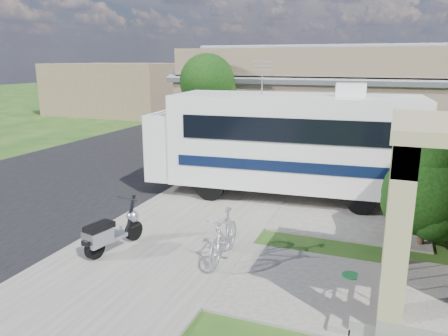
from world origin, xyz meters
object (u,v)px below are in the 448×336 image
(shrub, at_px, (429,191))
(bicycle, at_px, (224,239))
(van, at_px, (235,109))
(garden_hose, at_px, (351,280))
(motorhome, at_px, (284,140))
(pickup_truck, at_px, (201,126))
(scooter, at_px, (111,232))

(shrub, bearing_deg, bicycle, -148.15)
(van, height_order, garden_hose, van)
(motorhome, xyz_separation_m, pickup_truck, (-6.64, 8.41, -1.08))
(van, bearing_deg, scooter, -89.35)
(shrub, distance_m, bicycle, 4.91)
(bicycle, xyz_separation_m, pickup_truck, (-6.58, 13.52, 0.21))
(motorhome, height_order, bicycle, motorhome)
(scooter, bearing_deg, shrub, 35.89)
(scooter, bearing_deg, pickup_truck, 117.18)
(motorhome, xyz_separation_m, van, (-7.20, 15.54, -0.92))
(shrub, bearing_deg, scooter, -155.27)
(bicycle, distance_m, garden_hose, 2.73)
(shrub, bearing_deg, pickup_truck, 134.29)
(garden_hose, bearing_deg, van, 115.47)
(motorhome, height_order, garden_hose, motorhome)
(scooter, height_order, bicycle, scooter)
(shrub, height_order, scooter, shrub)
(bicycle, bearing_deg, van, 106.32)
(shrub, height_order, garden_hose, shrub)
(van, xyz_separation_m, garden_hose, (9.82, -20.63, -0.83))
(garden_hose, bearing_deg, bicycle, -179.50)
(pickup_truck, relative_size, van, 0.86)
(scooter, bearing_deg, motorhome, 76.24)
(motorhome, relative_size, bicycle, 4.73)
(pickup_truck, distance_m, van, 7.16)
(shrub, xyz_separation_m, scooter, (-6.66, -3.07, -0.85))
(motorhome, distance_m, shrub, 4.81)
(shrub, relative_size, bicycle, 1.47)
(motorhome, xyz_separation_m, scooter, (-2.61, -5.62, -1.32))
(shrub, height_order, bicycle, shrub)
(motorhome, xyz_separation_m, shrub, (4.05, -2.55, -0.48))
(shrub, bearing_deg, van, 121.88)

